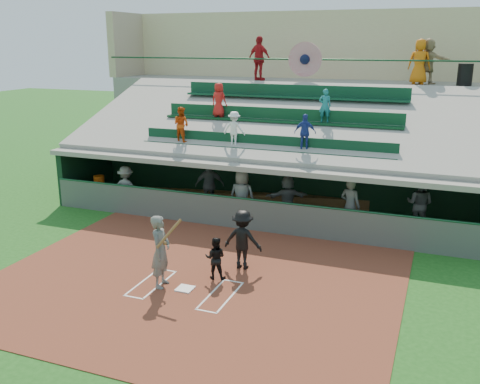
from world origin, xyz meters
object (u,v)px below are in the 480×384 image
at_px(home_plate, 185,289).
at_px(water_cooler, 99,181).
at_px(batter_at_plate, 161,251).
at_px(white_table, 101,194).
at_px(trash_bin, 465,75).
at_px(catcher, 215,258).

bearing_deg(home_plate, water_cooler, 139.05).
distance_m(batter_at_plate, white_table, 8.55).
xyz_separation_m(home_plate, batter_at_plate, (-0.67, -0.02, 0.98)).
xyz_separation_m(home_plate, water_cooler, (-6.86, 5.95, 0.88)).
bearing_deg(water_cooler, home_plate, -40.95).
xyz_separation_m(water_cooler, trash_bin, (13.43, 6.64, 4.13)).
height_order(batter_at_plate, catcher, batter_at_plate).
relative_size(catcher, water_cooler, 2.78).
distance_m(home_plate, catcher, 1.20).
height_order(catcher, white_table, catcher).
bearing_deg(trash_bin, batter_at_plate, -119.91).
relative_size(home_plate, catcher, 0.36).
xyz_separation_m(white_table, trash_bin, (13.37, 6.67, 4.68)).
bearing_deg(trash_bin, home_plate, -117.59).
relative_size(home_plate, batter_at_plate, 0.22).
relative_size(home_plate, trash_bin, 0.48).
distance_m(white_table, water_cooler, 0.55).
relative_size(batter_at_plate, white_table, 2.63).
bearing_deg(water_cooler, catcher, -34.37).
height_order(batter_at_plate, water_cooler, batter_at_plate).
height_order(home_plate, batter_at_plate, batter_at_plate).
xyz_separation_m(batter_at_plate, water_cooler, (-6.18, 5.97, -0.10)).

